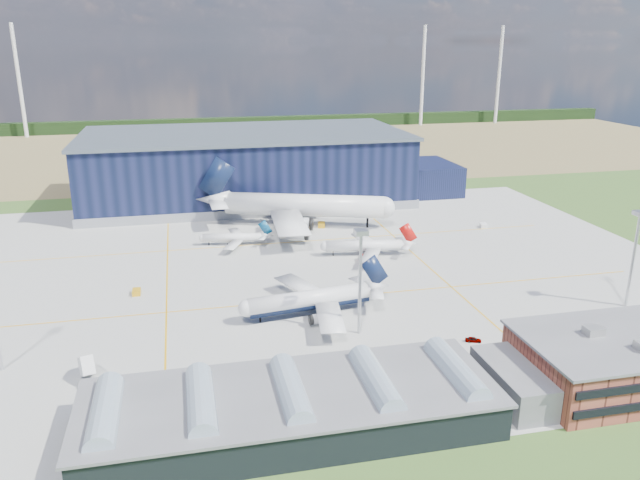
{
  "coord_description": "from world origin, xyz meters",
  "views": [
    {
      "loc": [
        -24.6,
        -145.12,
        59.19
      ],
      "look_at": [
        10.21,
        8.34,
        8.86
      ],
      "focal_mm": 35.0,
      "sensor_mm": 36.0,
      "label": 1
    }
  ],
  "objects_px": {
    "airliner_widebody": "(304,194)",
    "airliner_regional": "(232,233)",
    "airliner_red": "(364,240)",
    "light_mast_center": "(360,265)",
    "airliner_navy": "(309,290)",
    "gse_cart_a": "(483,226)",
    "light_mast_east": "(636,243)",
    "gse_tug_c": "(322,225)",
    "hangar": "(253,169)",
    "gse_cart_b": "(307,228)",
    "car_b": "(626,331)",
    "airstair": "(87,371)",
    "car_a": "(473,340)",
    "gse_tug_a": "(137,292)"
  },
  "relations": [
    {
      "from": "gse_cart_a",
      "to": "airstair",
      "type": "distance_m",
      "value": 137.65
    },
    {
      "from": "car_a",
      "to": "car_b",
      "type": "bearing_deg",
      "value": -77.56
    },
    {
      "from": "light_mast_center",
      "to": "car_a",
      "type": "bearing_deg",
      "value": -22.54
    },
    {
      "from": "airstair",
      "to": "light_mast_east",
      "type": "bearing_deg",
      "value": -13.09
    },
    {
      "from": "airliner_navy",
      "to": "gse_tug_a",
      "type": "relative_size",
      "value": 11.73
    },
    {
      "from": "light_mast_center",
      "to": "light_mast_east",
      "type": "xyz_separation_m",
      "value": [
        65.0,
        0.0,
        0.0
      ]
    },
    {
      "from": "gse_tug_c",
      "to": "airstair",
      "type": "distance_m",
      "value": 107.24
    },
    {
      "from": "hangar",
      "to": "gse_tug_a",
      "type": "xyz_separation_m",
      "value": [
        -39.98,
        -92.28,
        -10.96
      ]
    },
    {
      "from": "airliner_widebody",
      "to": "airliner_regional",
      "type": "xyz_separation_m",
      "value": [
        -25.44,
        -15.56,
        -7.27
      ]
    },
    {
      "from": "gse_tug_a",
      "to": "gse_cart_a",
      "type": "bearing_deg",
      "value": 17.9
    },
    {
      "from": "airliner_navy",
      "to": "gse_tug_a",
      "type": "distance_m",
      "value": 44.44
    },
    {
      "from": "gse_cart_a",
      "to": "car_a",
      "type": "bearing_deg",
      "value": -103.68
    },
    {
      "from": "hangar",
      "to": "airliner_navy",
      "type": "height_order",
      "value": "hangar"
    },
    {
      "from": "gse_tug_c",
      "to": "car_b",
      "type": "xyz_separation_m",
      "value": [
        45.3,
        -91.5,
        -0.2
      ]
    },
    {
      "from": "gse_cart_a",
      "to": "airstair",
      "type": "xyz_separation_m",
      "value": [
        -116.17,
        -73.83,
        1.07
      ]
    },
    {
      "from": "gse_tug_c",
      "to": "airstair",
      "type": "relative_size",
      "value": 0.65
    },
    {
      "from": "light_mast_center",
      "to": "gse_cart_b",
      "type": "relative_size",
      "value": 8.52
    },
    {
      "from": "gse_tug_a",
      "to": "airstair",
      "type": "height_order",
      "value": "airstair"
    },
    {
      "from": "airliner_navy",
      "to": "gse_cart_a",
      "type": "bearing_deg",
      "value": -150.09
    },
    {
      "from": "airliner_navy",
      "to": "airliner_red",
      "type": "xyz_separation_m",
      "value": [
        23.83,
        36.51,
        -1.32
      ]
    },
    {
      "from": "gse_tug_c",
      "to": "car_b",
      "type": "relative_size",
      "value": 1.01
    },
    {
      "from": "airliner_red",
      "to": "light_mast_center",
      "type": "bearing_deg",
      "value": 82.08
    },
    {
      "from": "airliner_regional",
      "to": "gse_tug_a",
      "type": "distance_m",
      "value": 43.08
    },
    {
      "from": "light_mast_center",
      "to": "airliner_navy",
      "type": "height_order",
      "value": "light_mast_center"
    },
    {
      "from": "hangar",
      "to": "airliner_navy",
      "type": "distance_m",
      "value": 113.33
    },
    {
      "from": "gse_cart_b",
      "to": "airstair",
      "type": "relative_size",
      "value": 0.49
    },
    {
      "from": "gse_tug_a",
      "to": "airstair",
      "type": "xyz_separation_m",
      "value": [
        -6.58,
        -39.73,
        1.1
      ]
    },
    {
      "from": "hangar",
      "to": "airliner_widebody",
      "type": "height_order",
      "value": "hangar"
    },
    {
      "from": "light_mast_center",
      "to": "light_mast_east",
      "type": "bearing_deg",
      "value": 0.0
    },
    {
      "from": "airliner_red",
      "to": "gse_cart_b",
      "type": "height_order",
      "value": "airliner_red"
    },
    {
      "from": "airliner_navy",
      "to": "airliner_widebody",
      "type": "distance_m",
      "value": 71.68
    },
    {
      "from": "gse_tug_c",
      "to": "car_a",
      "type": "distance_m",
      "value": 88.92
    },
    {
      "from": "airliner_navy",
      "to": "airliner_regional",
      "type": "xyz_separation_m",
      "value": [
        -12.37,
        54.74,
        -2.28
      ]
    },
    {
      "from": "gse_tug_c",
      "to": "airliner_regional",
      "type": "bearing_deg",
      "value": -143.36
    },
    {
      "from": "airliner_red",
      "to": "car_b",
      "type": "height_order",
      "value": "airliner_red"
    },
    {
      "from": "light_mast_east",
      "to": "gse_cart_b",
      "type": "distance_m",
      "value": 99.15
    },
    {
      "from": "hangar",
      "to": "gse_cart_b",
      "type": "distance_m",
      "value": 50.21
    },
    {
      "from": "gse_tug_c",
      "to": "airliner_navy",
      "type": "bearing_deg",
      "value": -91.01
    },
    {
      "from": "airliner_regional",
      "to": "gse_cart_a",
      "type": "xyz_separation_m",
      "value": [
        83.11,
        0.26,
        -3.04
      ]
    },
    {
      "from": "airliner_navy",
      "to": "gse_tug_c",
      "type": "bearing_deg",
      "value": -113.13
    },
    {
      "from": "hangar",
      "to": "gse_tug_a",
      "type": "height_order",
      "value": "hangar"
    },
    {
      "from": "light_mast_east",
      "to": "airstair",
      "type": "distance_m",
      "value": 119.75
    },
    {
      "from": "airliner_regional",
      "to": "car_b",
      "type": "xyz_separation_m",
      "value": [
        75.95,
        -78.81,
        -3.14
      ]
    },
    {
      "from": "hangar",
      "to": "airliner_regional",
      "type": "xyz_separation_m",
      "value": [
        -13.5,
        -58.44,
        -7.9
      ]
    },
    {
      "from": "gse_cart_a",
      "to": "hangar",
      "type": "bearing_deg",
      "value": 154.62
    },
    {
      "from": "hangar",
      "to": "gse_cart_b",
      "type": "xyz_separation_m",
      "value": [
        11.89,
        -47.51,
        -11.03
      ]
    },
    {
      "from": "airliner_navy",
      "to": "gse_cart_a",
      "type": "height_order",
      "value": "airliner_navy"
    },
    {
      "from": "airliner_red",
      "to": "airliner_regional",
      "type": "relative_size",
      "value": 1.26
    },
    {
      "from": "airliner_red",
      "to": "car_b",
      "type": "xyz_separation_m",
      "value": [
        39.76,
        -60.58,
        -4.1
      ]
    },
    {
      "from": "airliner_navy",
      "to": "car_b",
      "type": "xyz_separation_m",
      "value": [
        63.59,
        -24.07,
        -5.42
      ]
    }
  ]
}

